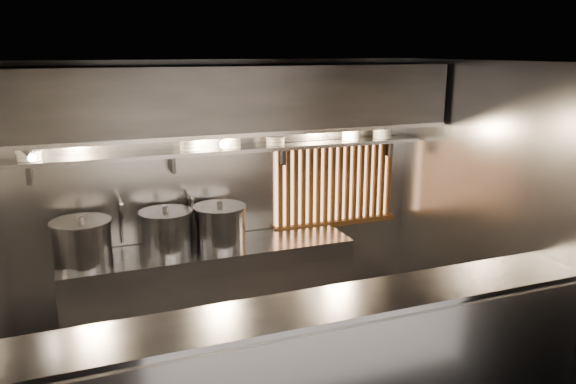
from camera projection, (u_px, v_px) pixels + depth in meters
floor at (275, 375)px, 5.14m from camera, size 4.50×4.50×0.00m
ceiling at (273, 62)px, 4.45m from camera, size 4.50×4.50×0.00m
wall_back at (227, 190)px, 6.15m from camera, size 4.50×0.00×4.50m
wall_right at (486, 204)px, 5.59m from camera, size 0.00×3.00×3.00m
serving_counter at (319, 375)px, 4.14m from camera, size 4.50×0.56×1.13m
cooking_bench at (212, 287)px, 5.95m from camera, size 3.00×0.70×0.90m
bowl_shelf at (231, 150)px, 5.87m from camera, size 4.40×0.34×0.04m
exhaust_hood at (235, 99)px, 5.54m from camera, size 4.40×0.81×0.65m
wood_screen at (336, 183)px, 6.57m from camera, size 1.56×0.09×1.04m
faucet_left at (121, 212)px, 5.65m from camera, size 0.04×0.30×0.50m
faucet_right at (190, 205)px, 5.90m from camera, size 0.04×0.30×0.50m
heat_lamp at (28, 151)px, 4.73m from camera, size 0.25×0.35×0.20m
pendant_bulb at (224, 144)px, 5.71m from camera, size 0.09×0.09×0.19m
stock_pot_left at (167, 231)px, 5.67m from camera, size 0.61×0.61×0.47m
stock_pot_mid at (82, 242)px, 5.33m from camera, size 0.73×0.73×0.47m
stock_pot_right at (220, 225)px, 5.86m from camera, size 0.65×0.65×0.47m
bowl_stack_0 at (29, 156)px, 5.18m from camera, size 0.23×0.23×0.09m
bowl_stack_1 at (189, 142)px, 5.69m from camera, size 0.22×0.22×0.17m
bowl_stack_2 at (232, 140)px, 5.85m from camera, size 0.20×0.20×0.17m
bowl_stack_3 at (275, 141)px, 6.03m from camera, size 0.21×0.21×0.09m
bowl_stack_4 at (351, 134)px, 6.35m from camera, size 0.21×0.21×0.13m
bowl_stack_5 at (382, 132)px, 6.49m from camera, size 0.23×0.23×0.13m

